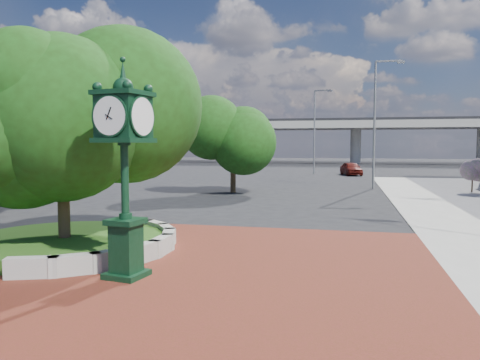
% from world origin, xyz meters
% --- Properties ---
extents(ground, '(200.00, 200.00, 0.00)m').
position_xyz_m(ground, '(0.00, 0.00, 0.00)').
color(ground, black).
rests_on(ground, ground).
extents(plaza, '(12.00, 12.00, 0.04)m').
position_xyz_m(plaza, '(0.00, -1.00, 0.02)').
color(plaza, '#5E2816').
rests_on(plaza, ground).
extents(planter_wall, '(2.96, 6.77, 0.54)m').
position_xyz_m(planter_wall, '(-2.71, -0.00, 0.27)').
color(planter_wall, '#9E9B93').
rests_on(planter_wall, ground).
extents(grass_bed, '(6.10, 6.10, 0.40)m').
position_xyz_m(grass_bed, '(-5.00, 0.00, 0.20)').
color(grass_bed, '#1F4513').
rests_on(grass_bed, ground).
extents(overpass, '(90.00, 12.00, 7.50)m').
position_xyz_m(overpass, '(-0.22, 70.00, 6.54)').
color(overpass, '#9E9B93').
rests_on(overpass, ground).
extents(tree_planter, '(5.20, 5.20, 6.33)m').
position_xyz_m(tree_planter, '(-5.00, 0.00, 3.72)').
color(tree_planter, '#38281C').
rests_on(tree_planter, ground).
extents(tree_street, '(4.40, 4.40, 5.45)m').
position_xyz_m(tree_street, '(-4.00, 18.00, 3.24)').
color(tree_street, '#38281C').
rests_on(tree_street, ground).
extents(post_clock, '(1.24, 1.24, 5.24)m').
position_xyz_m(post_clock, '(-1.70, -2.45, 2.88)').
color(post_clock, black).
rests_on(post_clock, ground).
extents(parked_car, '(2.65, 4.44, 1.42)m').
position_xyz_m(parked_car, '(4.00, 38.18, 0.71)').
color(parked_car, '#4F100B').
rests_on(parked_car, ground).
extents(street_lamp_near, '(2.09, 0.26, 9.31)m').
position_xyz_m(street_lamp_near, '(5.67, 22.91, 5.46)').
color(street_lamp_near, slate).
rests_on(street_lamp_near, ground).
extents(street_lamp_far, '(2.00, 0.78, 9.14)m').
position_xyz_m(street_lamp_far, '(0.22, 39.18, 5.36)').
color(street_lamp_far, slate).
rests_on(street_lamp_far, ground).
extents(shrub_far, '(1.20, 1.20, 2.20)m').
position_xyz_m(shrub_far, '(11.82, 21.47, 1.59)').
color(shrub_far, '#38281C').
rests_on(shrub_far, ground).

